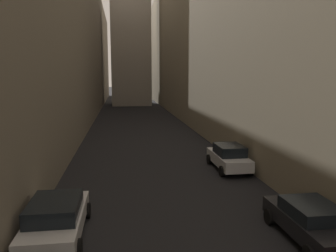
# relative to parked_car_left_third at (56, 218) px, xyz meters

# --- Properties ---
(ground_plane) EXTENTS (264.00, 264.00, 0.00)m
(ground_plane) POSITION_rel_parked_car_left_third_xyz_m (4.40, 30.87, -0.76)
(ground_plane) COLOR black
(building_block_left) EXTENTS (15.71, 108.00, 20.50)m
(building_block_left) POSITION_rel_parked_car_left_third_xyz_m (-8.95, 32.87, 9.49)
(building_block_left) COLOR #756B5B
(building_block_left) RESTS_ON ground
(building_block_right) EXTENTS (11.44, 108.00, 21.86)m
(building_block_right) POSITION_rel_parked_car_left_third_xyz_m (15.62, 32.87, 10.17)
(building_block_right) COLOR gray
(building_block_right) RESTS_ON ground
(parked_car_left_third) EXTENTS (2.04, 4.42, 1.45)m
(parked_car_left_third) POSITION_rel_parked_car_left_third_xyz_m (0.00, 0.00, 0.00)
(parked_car_left_third) COLOR silver
(parked_car_left_third) RESTS_ON ground
(parked_car_right_third) EXTENTS (1.91, 4.13, 1.36)m
(parked_car_right_third) POSITION_rel_parked_car_left_third_xyz_m (8.80, -1.42, -0.04)
(parked_car_right_third) COLOR black
(parked_car_right_third) RESTS_ON ground
(parked_car_right_far) EXTENTS (1.89, 4.13, 1.56)m
(parked_car_right_far) POSITION_rel_parked_car_left_third_xyz_m (8.80, 7.52, 0.04)
(parked_car_right_far) COLOR silver
(parked_car_right_far) RESTS_ON ground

